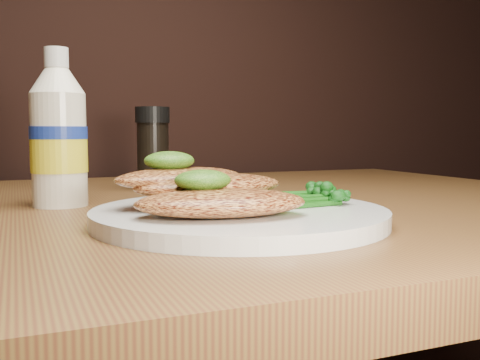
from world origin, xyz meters
name	(u,v)px	position (x,y,z in m)	size (l,w,h in m)	color
plate	(240,216)	(0.03, 0.88, 0.76)	(0.28, 0.28, 0.01)	silver
chicken_front	(221,203)	(-0.01, 0.84, 0.78)	(0.15, 0.08, 0.02)	#C98240
chicken_mid	(209,186)	(0.01, 0.90, 0.79)	(0.15, 0.08, 0.02)	#C98240
chicken_back	(180,178)	(-0.02, 0.92, 0.79)	(0.13, 0.07, 0.02)	#C98240
pesto_front	(203,180)	(-0.02, 0.86, 0.79)	(0.05, 0.05, 0.02)	#0D3708
pesto_back	(169,161)	(-0.03, 0.92, 0.81)	(0.05, 0.05, 0.02)	#0D3708
broccolini_bundle	(286,195)	(0.08, 0.88, 0.77)	(0.13, 0.10, 0.02)	#175312
mayo_bottle	(58,128)	(-0.12, 1.07, 0.84)	(0.06, 0.06, 0.18)	#F0E7CB
pepper_grinder	(153,149)	(0.02, 1.20, 0.81)	(0.05, 0.05, 0.12)	black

